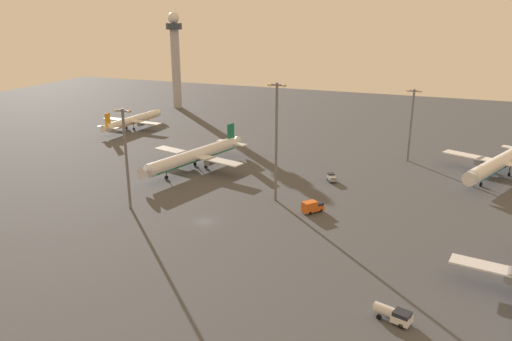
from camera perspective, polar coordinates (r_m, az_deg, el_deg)
The scene contains 11 objects.
ground_plane at distance 121.26m, azimuth -5.88°, elevation -5.84°, with size 416.00×416.00×0.00m, color #424449.
control_tower at distance 260.36m, azimuth -9.25°, elevation 13.03°, with size 8.00×8.00×47.51m.
airplane_near_gate at distance 159.54m, azimuth -6.96°, elevation 1.70°, with size 34.63×44.14×11.48m.
airplane_terminal_side at distance 168.66m, azimuth 26.22°, elevation 0.86°, with size 34.16×43.26×11.70m.
airplane_mid_apron at distance 219.17m, azimuth -14.00°, elevation 5.58°, with size 28.72×36.87×9.45m.
catering_truck at distance 126.07m, azimuth 6.48°, elevation -4.13°, with size 5.25×5.94×3.05m.
maintenance_van at distance 149.35m, azimuth 8.66°, elevation -0.80°, with size 3.63×4.58×2.25m.
fuel_truck at distance 87.60m, azimuth 15.52°, elevation -15.58°, with size 6.64×3.90×2.35m.
apron_light_east at distance 127.84m, azimuth -14.70°, elevation 1.99°, with size 4.80×0.90×26.00m.
apron_light_west at distance 172.28m, azimuth 17.40°, elevation 5.51°, with size 4.80×0.90×24.20m.
apron_light_central at distance 128.25m, azimuth 2.35°, elevation 3.92°, with size 4.80×0.90×31.44m.
Camera 1 is at (51.82, -98.08, 48.97)m, focal length 34.86 mm.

